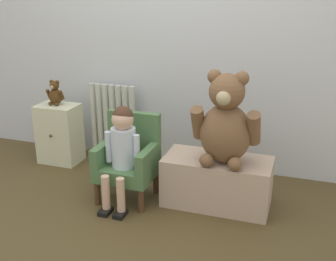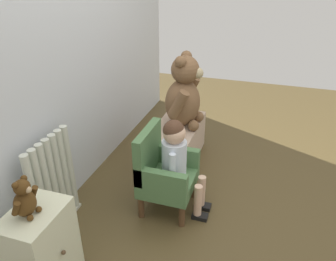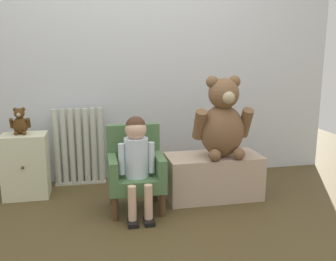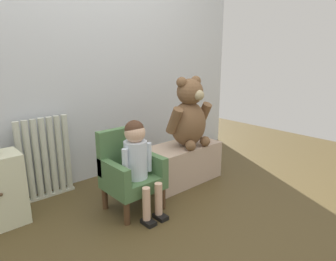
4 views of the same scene
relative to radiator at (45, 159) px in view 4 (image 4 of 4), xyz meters
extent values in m
plane|color=#493B20|center=(0.45, -1.12, -0.33)|extent=(6.00, 6.00, 0.00)
cube|color=silver|center=(0.45, 0.12, 0.87)|extent=(3.80, 0.05, 2.40)
cylinder|color=beige|center=(-0.19, 0.00, 0.01)|extent=(0.05, 0.05, 0.65)
cylinder|color=beige|center=(-0.12, 0.00, 0.01)|extent=(0.05, 0.05, 0.65)
cylinder|color=beige|center=(-0.06, 0.00, 0.01)|extent=(0.05, 0.05, 0.65)
cylinder|color=beige|center=(0.00, 0.00, 0.01)|extent=(0.05, 0.05, 0.65)
cylinder|color=beige|center=(0.06, 0.00, 0.01)|extent=(0.05, 0.05, 0.65)
cylinder|color=beige|center=(0.12, 0.00, 0.01)|extent=(0.05, 0.05, 0.65)
cylinder|color=beige|center=(0.19, 0.00, 0.01)|extent=(0.05, 0.05, 0.65)
cube|color=beige|center=(0.00, 0.00, -0.32)|extent=(0.43, 0.05, 0.02)
sphere|color=#4C3823|center=(-0.41, -0.34, -0.05)|extent=(0.02, 0.02, 0.02)
cube|color=#4A7043|center=(0.41, -0.64, -0.11)|extent=(0.39, 0.36, 0.10)
cube|color=#4A7043|center=(0.41, -0.49, 0.11)|extent=(0.39, 0.06, 0.34)
cube|color=#4A7043|center=(0.25, -0.64, 0.01)|extent=(0.06, 0.36, 0.14)
cube|color=#4A7043|center=(0.58, -0.64, 0.01)|extent=(0.06, 0.36, 0.14)
cylinder|color=#4C331E|center=(0.25, -0.79, -0.25)|extent=(0.04, 0.04, 0.17)
cylinder|color=#4C331E|center=(0.58, -0.79, -0.25)|extent=(0.04, 0.04, 0.17)
cylinder|color=#4C331E|center=(0.25, -0.49, -0.25)|extent=(0.04, 0.04, 0.17)
cylinder|color=#4C331E|center=(0.58, -0.49, -0.25)|extent=(0.04, 0.04, 0.17)
cylinder|color=silver|center=(0.41, -0.68, 0.08)|extent=(0.17, 0.17, 0.28)
sphere|color=#D8AD8E|center=(0.41, -0.68, 0.28)|extent=(0.15, 0.15, 0.15)
sphere|color=#472D1E|center=(0.41, -0.68, 0.30)|extent=(0.14, 0.14, 0.14)
cylinder|color=#D8AD8E|center=(0.36, -0.87, -0.18)|extent=(0.06, 0.06, 0.24)
cube|color=black|center=(0.36, -0.89, -0.32)|extent=(0.07, 0.11, 0.03)
cylinder|color=#D8AD8E|center=(0.47, -0.87, -0.18)|extent=(0.06, 0.06, 0.24)
cube|color=black|center=(0.47, -0.89, -0.32)|extent=(0.07, 0.11, 0.03)
cylinder|color=silver|center=(0.31, -0.70, 0.08)|extent=(0.04, 0.04, 0.22)
cylinder|color=silver|center=(0.52, -0.70, 0.08)|extent=(0.04, 0.04, 0.22)
cube|color=tan|center=(1.04, -0.52, -0.16)|extent=(0.74, 0.35, 0.34)
ellipsoid|color=brown|center=(1.09, -0.55, 0.21)|extent=(0.34, 0.29, 0.40)
sphere|color=brown|center=(1.09, -0.56, 0.50)|extent=(0.23, 0.23, 0.23)
sphere|color=tan|center=(1.09, -0.67, 0.48)|extent=(0.09, 0.09, 0.09)
sphere|color=brown|center=(1.00, -0.55, 0.59)|extent=(0.09, 0.09, 0.09)
sphere|color=brown|center=(1.18, -0.55, 0.59)|extent=(0.09, 0.09, 0.09)
cylinder|color=brown|center=(0.91, -0.56, 0.27)|extent=(0.09, 0.18, 0.25)
cylinder|color=brown|center=(1.27, -0.56, 0.27)|extent=(0.09, 0.18, 0.25)
sphere|color=brown|center=(1.00, -0.67, 0.06)|extent=(0.09, 0.09, 0.09)
sphere|color=brown|center=(1.18, -0.67, 0.06)|extent=(0.09, 0.09, 0.09)
camera|label=1|loc=(1.57, -3.13, 1.15)|focal=45.00mm
camera|label=2|loc=(-1.39, -1.22, 1.28)|focal=35.00mm
camera|label=3|loc=(0.12, -3.21, 0.82)|focal=40.00mm
camera|label=4|loc=(-0.78, -2.37, 0.85)|focal=32.00mm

